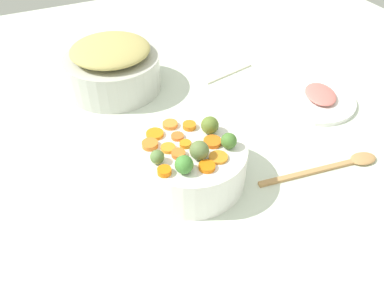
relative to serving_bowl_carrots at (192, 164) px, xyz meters
The scene contains 26 objects.
tabletop 0.07m from the serving_bowl_carrots, 32.64° to the left, with size 2.40×2.40×0.02m, color silver.
serving_bowl_carrots is the anchor object (origin of this frame).
metal_pot 0.45m from the serving_bowl_carrots, 84.71° to the right, with size 0.28×0.28×0.10m, color beige.
stuffing_mound 0.46m from the serving_bowl_carrots, 84.71° to the right, with size 0.23×0.23×0.04m, color tan.
carrot_slice_0 0.11m from the serving_bowl_carrots, 140.76° to the right, with size 0.03×0.03×0.01m, color orange.
carrot_slice_1 0.05m from the serving_bowl_carrots, 50.19° to the right, with size 0.03×0.03×0.01m, color orange.
carrot_slice_2 0.06m from the serving_bowl_carrots, 18.55° to the left, with size 0.03×0.03×0.01m, color orange.
carrot_slice_3 0.10m from the serving_bowl_carrots, 81.75° to the right, with size 0.03×0.03×0.01m, color orange.
carrot_slice_4 0.11m from the serving_bowl_carrots, 52.33° to the right, with size 0.04×0.04×0.01m, color orange.
carrot_slice_5 0.07m from the serving_bowl_carrots, behind, with size 0.04×0.04×0.01m, color orange.
carrot_slice_6 0.09m from the serving_bowl_carrots, 89.82° to the left, with size 0.03×0.03×0.01m, color orange.
carrot_slice_7 0.07m from the serving_bowl_carrots, 71.53° to the right, with size 0.03×0.03×0.01m, color orange.
carrot_slice_8 0.11m from the serving_bowl_carrots, 29.58° to the left, with size 0.03×0.03×0.01m, color orange.
carrot_slice_9 0.09m from the serving_bowl_carrots, 110.45° to the right, with size 0.03×0.03×0.01m, color orange.
carrot_slice_10 0.08m from the serving_bowl_carrots, 122.26° to the left, with size 0.04×0.04×0.01m, color orange.
carrot_slice_11 0.10m from the serving_bowl_carrots, 27.89° to the right, with size 0.03×0.03×0.01m, color orange.
carrot_slice_12 0.07m from the serving_bowl_carrots, 18.39° to the right, with size 0.03×0.03×0.01m, color orange.
brussels_sprout_0 0.08m from the serving_bowl_carrots, 89.29° to the left, with size 0.04×0.04×0.04m, color #5F743E.
brussels_sprout_1 0.10m from the serving_bowl_carrots, 52.41° to the left, with size 0.04×0.04×0.04m, color #428434.
brussels_sprout_2 0.10m from the serving_bowl_carrots, ahead, with size 0.03×0.03×0.03m, color #587A3E.
brussels_sprout_3 0.09m from the serving_bowl_carrots, 152.31° to the right, with size 0.04×0.04×0.04m, color olive.
brussels_sprout_4 0.10m from the serving_bowl_carrots, 155.91° to the left, with size 0.03×0.03×0.03m, color #48782F.
wooden_spoon 0.35m from the serving_bowl_carrots, 161.84° to the left, with size 0.31×0.07×0.01m.
ham_plate 0.47m from the serving_bowl_carrots, 162.69° to the right, with size 0.25×0.25×0.01m, color white.
ham_slice_main 0.49m from the serving_bowl_carrots, 164.35° to the right, with size 0.12×0.09×0.02m, color #CD6F67.
dish_towel 0.52m from the serving_bowl_carrots, 125.18° to the right, with size 0.18×0.11×0.01m, color beige.
Camera 1 is at (0.24, 0.55, 0.67)m, focal length 37.25 mm.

